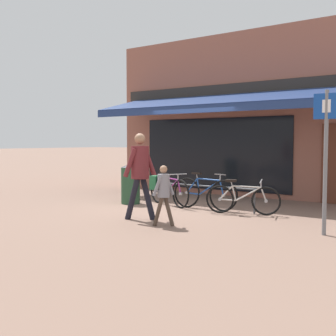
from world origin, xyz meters
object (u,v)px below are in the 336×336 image
Objects in this scene: pedestrian_child at (162,188)px; parking_sign at (326,147)px; bicycle_blue at (204,193)px; pedestrian_adult at (140,167)px; bicycle_purple at (169,191)px; litter_bin at (131,184)px; bicycle_silver at (242,199)px.

pedestrian_child is 0.47× the size of parking_sign.
pedestrian_adult reaches higher than bicycle_blue.
litter_bin reaches higher than bicycle_purple.
bicycle_purple is 2.61m from pedestrian_child.
bicycle_silver is 2.45m from pedestrian_adult.
bicycle_blue is 2.10m from pedestrian_adult.
pedestrian_child is (0.32, -2.20, 0.34)m from bicycle_blue.
litter_bin is at bearing 169.50° from parking_sign.
bicycle_silver is at bearing 151.61° from parking_sign.
bicycle_blue is 1.48× the size of pedestrian_child.
parking_sign is (3.56, 0.67, 0.44)m from pedestrian_adult.
bicycle_silver is at bearing -7.37° from bicycle_blue.
pedestrian_child is 3.05m from litter_bin.
litter_bin is at bearing 129.65° from pedestrian_adult.
litter_bin is 0.42× the size of parking_sign.
pedestrian_child is at bearing -35.74° from bicycle_purple.
bicycle_purple is at bearing 102.30° from pedestrian_adult.
litter_bin reaches higher than bicycle_blue.
parking_sign reaches higher than litter_bin.
pedestrian_adult reaches higher than litter_bin.
parking_sign is at bearing 5.69° from bicycle_purple.
bicycle_purple is 1.05m from bicycle_blue.
bicycle_blue is 1.09× the size of bicycle_silver.
bicycle_blue is 0.70× the size of parking_sign.
bicycle_silver is at bearing 18.56° from bicycle_purple.
parking_sign is at bearing -46.16° from bicycle_silver.
pedestrian_adult is at bearing -102.25° from bicycle_blue.
bicycle_blue reaches higher than bicycle_purple.
bicycle_purple is at bearing 113.43° from pedestrian_child.
pedestrian_adult reaches higher than pedestrian_child.
litter_bin is at bearing -141.21° from bicycle_purple.
bicycle_silver is at bearing 44.79° from pedestrian_adult.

